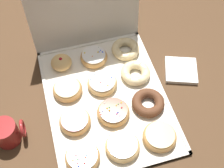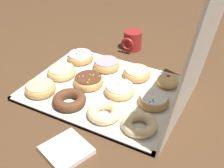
% 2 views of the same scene
% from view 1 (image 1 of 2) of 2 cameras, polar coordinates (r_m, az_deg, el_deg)
% --- Properties ---
extents(ground_plane, '(3.00, 3.00, 0.00)m').
position_cam_1_polar(ground_plane, '(1.14, -1.03, -3.06)').
color(ground_plane, '#4C331E').
extents(donut_box, '(0.44, 0.57, 0.01)m').
position_cam_1_polar(donut_box, '(1.14, -1.03, -2.93)').
color(donut_box, silver).
rests_on(donut_box, ground).
extents(sprinkle_donut_0, '(0.12, 0.12, 0.04)m').
position_cam_1_polar(sprinkle_donut_0, '(1.02, -5.59, -13.53)').
color(sprinkle_donut_0, tan).
rests_on(sprinkle_donut_0, donut_box).
extents(glazed_ring_donut_1, '(0.12, 0.12, 0.04)m').
position_cam_1_polar(glazed_ring_donut_1, '(1.03, 1.79, -11.68)').
color(glazed_ring_donut_1, '#E5B770').
rests_on(glazed_ring_donut_1, donut_box).
extents(glazed_ring_donut_2, '(0.12, 0.12, 0.04)m').
position_cam_1_polar(glazed_ring_donut_2, '(1.06, 8.98, -9.74)').
color(glazed_ring_donut_2, tan).
rests_on(glazed_ring_donut_2, donut_box).
extents(pink_frosted_donut_3, '(0.11, 0.11, 0.04)m').
position_cam_1_polar(pink_frosted_donut_3, '(1.08, -7.00, -6.97)').
color(pink_frosted_donut_3, tan).
rests_on(pink_frosted_donut_3, donut_box).
extents(sprinkle_donut_4, '(0.12, 0.12, 0.04)m').
position_cam_1_polar(sprinkle_donut_4, '(1.08, 0.25, -5.34)').
color(sprinkle_donut_4, tan).
rests_on(sprinkle_donut_4, donut_box).
extents(chocolate_cake_ring_donut_5, '(0.12, 0.12, 0.04)m').
position_cam_1_polar(chocolate_cake_ring_donut_5, '(1.11, 6.83, -3.53)').
color(chocolate_cake_ring_donut_5, '#59331E').
rests_on(chocolate_cake_ring_donut_5, donut_box).
extents(glazed_ring_donut_6, '(0.11, 0.11, 0.04)m').
position_cam_1_polar(glazed_ring_donut_6, '(1.15, -8.40, -0.98)').
color(glazed_ring_donut_6, tan).
rests_on(glazed_ring_donut_6, donut_box).
extents(sprinkle_donut_7, '(0.11, 0.11, 0.04)m').
position_cam_1_polar(sprinkle_donut_7, '(1.15, -1.80, 0.20)').
color(sprinkle_donut_7, '#E5B770').
rests_on(sprinkle_donut_7, donut_box).
extents(cruller_donut_8, '(0.12, 0.12, 0.04)m').
position_cam_1_polar(cruller_donut_8, '(1.18, 4.48, 2.13)').
color(cruller_donut_8, beige).
rests_on(cruller_donut_8, donut_box).
extents(jelly_filled_donut_9, '(0.08, 0.08, 0.05)m').
position_cam_1_polar(jelly_filled_donut_9, '(1.22, -9.55, 4.03)').
color(jelly_filled_donut_9, '#E5B770').
rests_on(jelly_filled_donut_9, donut_box).
extents(sprinkle_donut_10, '(0.11, 0.11, 0.04)m').
position_cam_1_polar(sprinkle_donut_10, '(1.23, -3.37, 5.16)').
color(sprinkle_donut_10, tan).
rests_on(sprinkle_donut_10, donut_box).
extents(cruller_donut_11, '(0.12, 0.12, 0.04)m').
position_cam_1_polar(cruller_donut_11, '(1.26, 2.58, 6.63)').
color(cruller_donut_11, beige).
rests_on(cruller_donut_11, donut_box).
extents(coffee_mug, '(0.11, 0.09, 0.09)m').
position_cam_1_polar(coffee_mug, '(1.09, -19.21, -8.63)').
color(coffee_mug, maroon).
rests_on(coffee_mug, ground).
extents(napkin_stack, '(0.16, 0.16, 0.02)m').
position_cam_1_polar(napkin_stack, '(1.24, 12.88, 2.53)').
color(napkin_stack, white).
rests_on(napkin_stack, ground).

